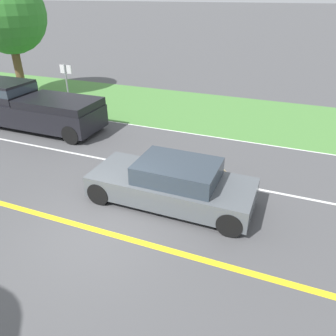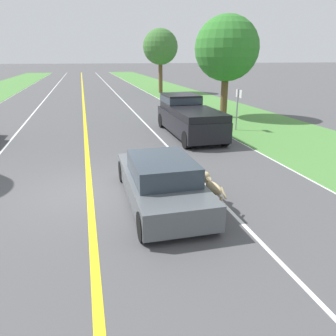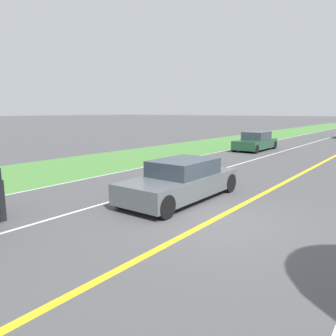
{
  "view_description": "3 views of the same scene",
  "coord_description": "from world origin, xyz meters",
  "px_view_note": "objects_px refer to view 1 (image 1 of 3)",
  "views": [
    {
      "loc": [
        -5.37,
        -3.99,
        5.3
      ],
      "look_at": [
        2.04,
        -1.01,
        0.99
      ],
      "focal_mm": 35.0,
      "sensor_mm": 36.0,
      "label": 1
    },
    {
      "loc": [
        0.05,
        -9.21,
        3.79
      ],
      "look_at": [
        2.23,
        -0.64,
        0.77
      ],
      "focal_mm": 35.0,
      "sensor_mm": 36.0,
      "label": 2
    },
    {
      "loc": [
        -4.06,
        7.31,
        2.83
      ],
      "look_at": [
        2.02,
        -0.68,
        1.09
      ],
      "focal_mm": 35.0,
      "sensor_mm": 36.0,
      "label": 3
    }
  ],
  "objects_px": {
    "ego_car": "(173,184)",
    "roadside_tree_right_near": "(7,15)",
    "street_sign": "(67,81)",
    "dog": "(205,169)",
    "pickup_truck": "(32,106)"
  },
  "relations": [
    {
      "from": "ego_car",
      "to": "pickup_truck",
      "type": "relative_size",
      "value": 0.79
    },
    {
      "from": "ego_car",
      "to": "roadside_tree_right_near",
      "type": "height_order",
      "value": "roadside_tree_right_near"
    },
    {
      "from": "pickup_truck",
      "to": "roadside_tree_right_near",
      "type": "xyz_separation_m",
      "value": [
        3.76,
        4.19,
        3.3
      ]
    },
    {
      "from": "dog",
      "to": "street_sign",
      "type": "xyz_separation_m",
      "value": [
        4.79,
        8.56,
        0.85
      ]
    },
    {
      "from": "ego_car",
      "to": "pickup_truck",
      "type": "xyz_separation_m",
      "value": [
        3.22,
        7.77,
        0.34
      ]
    },
    {
      "from": "ego_car",
      "to": "street_sign",
      "type": "bearing_deg",
      "value": 52.99
    },
    {
      "from": "pickup_truck",
      "to": "roadside_tree_right_near",
      "type": "relative_size",
      "value": 0.92
    },
    {
      "from": "ego_car",
      "to": "street_sign",
      "type": "relative_size",
      "value": 2.06
    },
    {
      "from": "pickup_truck",
      "to": "street_sign",
      "type": "bearing_deg",
      "value": 4.52
    },
    {
      "from": "roadside_tree_right_near",
      "to": "street_sign",
      "type": "xyz_separation_m",
      "value": [
        -0.96,
        -3.97,
        -2.85
      ]
    },
    {
      "from": "ego_car",
      "to": "roadside_tree_right_near",
      "type": "distance_m",
      "value": 14.32
    },
    {
      "from": "street_sign",
      "to": "pickup_truck",
      "type": "bearing_deg",
      "value": -175.48
    },
    {
      "from": "dog",
      "to": "ego_car",
      "type": "bearing_deg",
      "value": 145.61
    },
    {
      "from": "ego_car",
      "to": "roadside_tree_right_near",
      "type": "relative_size",
      "value": 0.73
    },
    {
      "from": "dog",
      "to": "roadside_tree_right_near",
      "type": "relative_size",
      "value": 0.2
    }
  ]
}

